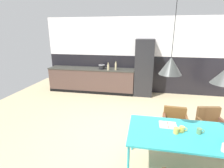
# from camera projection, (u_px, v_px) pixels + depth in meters

# --- Properties ---
(ground_plane) EXTENTS (9.05, 9.05, 0.00)m
(ground_plane) POSITION_uv_depth(u_px,v_px,m) (127.00, 140.00, 3.76)
(ground_plane) COLOR tan
(back_wall_splashback_dark) EXTENTS (6.96, 0.12, 1.38)m
(back_wall_splashback_dark) POSITION_uv_depth(u_px,v_px,m) (137.00, 74.00, 6.69)
(back_wall_splashback_dark) COLOR black
(back_wall_splashback_dark) RESTS_ON ground
(back_wall_panel_upper) EXTENTS (6.96, 0.12, 1.38)m
(back_wall_panel_upper) POSITION_uv_depth(u_px,v_px,m) (138.00, 37.00, 6.29)
(back_wall_panel_upper) COLOR white
(back_wall_panel_upper) RESTS_ON back_wall_splashback_dark
(kitchen_counter) EXTENTS (3.28, 0.63, 0.92)m
(kitchen_counter) POSITION_uv_depth(u_px,v_px,m) (92.00, 80.00, 6.73)
(kitchen_counter) COLOR #4E3A33
(kitchen_counter) RESTS_ON ground
(refrigerator_column) EXTENTS (0.64, 0.60, 2.01)m
(refrigerator_column) POSITION_uv_depth(u_px,v_px,m) (144.00, 68.00, 6.21)
(refrigerator_column) COLOR #232326
(refrigerator_column) RESTS_ON ground
(dining_table) EXTENTS (1.85, 0.94, 0.74)m
(dining_table) POSITION_uv_depth(u_px,v_px,m) (188.00, 136.00, 2.71)
(dining_table) COLOR teal
(dining_table) RESTS_ON ground
(armchair_by_stool) EXTENTS (0.51, 0.50, 0.72)m
(armchair_by_stool) POSITION_uv_depth(u_px,v_px,m) (175.00, 120.00, 3.63)
(armchair_by_stool) COLOR brown
(armchair_by_stool) RESTS_ON ground
(armchair_facing_counter) EXTENTS (0.55, 0.54, 0.78)m
(armchair_facing_counter) POSITION_uv_depth(u_px,v_px,m) (210.00, 122.00, 3.52)
(armchair_facing_counter) COLOR brown
(armchair_facing_counter) RESTS_ON ground
(open_book) EXTENTS (0.28, 0.24, 0.02)m
(open_book) POSITION_uv_depth(u_px,v_px,m) (168.00, 125.00, 2.93)
(open_book) COLOR white
(open_book) RESTS_ON dining_table
(mug_glass_clear) EXTENTS (0.13, 0.08, 0.10)m
(mug_glass_clear) POSITION_uv_depth(u_px,v_px,m) (176.00, 130.00, 2.69)
(mug_glass_clear) COLOR gold
(mug_glass_clear) RESTS_ON dining_table
(mug_tall_blue) EXTENTS (0.12, 0.07, 0.09)m
(mug_tall_blue) POSITION_uv_depth(u_px,v_px,m) (199.00, 131.00, 2.68)
(mug_tall_blue) COLOR #5B8456
(mug_tall_blue) RESTS_ON dining_table
(mug_dark_espresso) EXTENTS (0.12, 0.08, 0.09)m
(mug_dark_espresso) POSITION_uv_depth(u_px,v_px,m) (182.00, 129.00, 2.73)
(mug_dark_espresso) COLOR gold
(mug_dark_espresso) RESTS_ON dining_table
(cooking_pot) EXTENTS (0.23, 0.23, 0.18)m
(cooking_pot) POSITION_uv_depth(u_px,v_px,m) (102.00, 67.00, 6.42)
(cooking_pot) COLOR black
(cooking_pot) RESTS_ON kitchen_counter
(bottle_wine_green) EXTENTS (0.07, 0.07, 0.31)m
(bottle_wine_green) POSITION_uv_depth(u_px,v_px,m) (116.00, 66.00, 6.26)
(bottle_wine_green) COLOR tan
(bottle_wine_green) RESTS_ON kitchen_counter
(bottle_vinegar_dark) EXTENTS (0.07, 0.07, 0.28)m
(bottle_vinegar_dark) POSITION_uv_depth(u_px,v_px,m) (108.00, 67.00, 6.22)
(bottle_vinegar_dark) COLOR tan
(bottle_vinegar_dark) RESTS_ON kitchen_counter
(pendant_lamp_over_table_near) EXTENTS (0.32, 0.32, 1.04)m
(pendant_lamp_over_table_near) POSITION_uv_depth(u_px,v_px,m) (171.00, 66.00, 2.42)
(pendant_lamp_over_table_near) COLOR black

